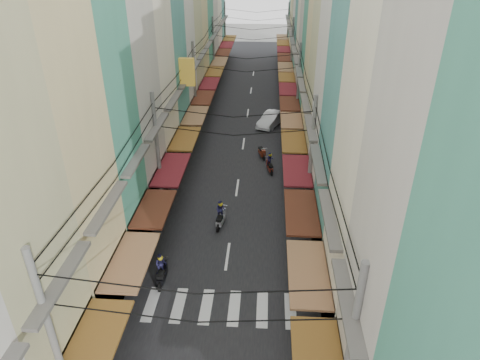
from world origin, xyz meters
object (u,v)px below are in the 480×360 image
at_px(white_car, 271,126).
at_px(traffic_sign, 317,204).
at_px(bicycle, 328,213).
at_px(market_umbrella, 372,291).

xyz_separation_m(white_car, traffic_sign, (2.81, -17.62, 1.92)).
distance_m(bicycle, market_umbrella, 10.10).
bearing_deg(market_umbrella, bicycle, 93.79).
bearing_deg(market_umbrella, white_car, 100.09).
relative_size(white_car, market_umbrella, 1.81).
bearing_deg(traffic_sign, white_car, 99.07).
bearing_deg(white_car, market_umbrella, -55.76).
height_order(white_car, traffic_sign, traffic_sign).
height_order(white_car, market_umbrella, market_umbrella).
bearing_deg(white_car, bicycle, -51.92).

